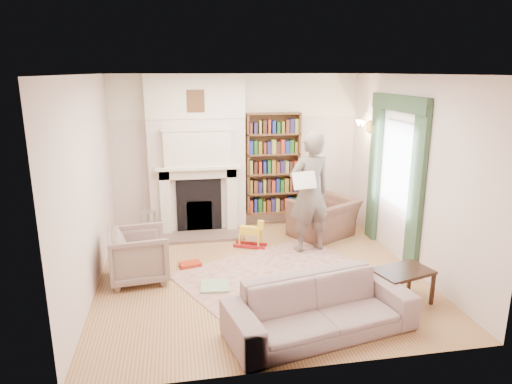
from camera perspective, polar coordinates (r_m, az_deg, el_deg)
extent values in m
plane|color=brown|center=(6.75, 0.38, -10.03)|extent=(4.50, 4.50, 0.00)
plane|color=white|center=(6.12, 0.42, 14.50)|extent=(4.50, 4.50, 0.00)
plane|color=silver|center=(8.46, -2.37, 5.07)|extent=(4.50, 0.00, 4.50)
plane|color=silver|center=(4.18, 6.00, -5.36)|extent=(4.50, 0.00, 4.50)
plane|color=silver|center=(6.29, -20.20, 0.71)|extent=(0.00, 4.50, 4.50)
plane|color=silver|center=(7.04, 18.73, 2.27)|extent=(0.00, 4.50, 4.50)
cube|color=silver|center=(8.23, -7.40, 4.67)|extent=(1.70, 0.35, 2.80)
cube|color=silver|center=(7.98, -7.26, 3.04)|extent=(1.47, 0.24, 0.05)
cube|color=black|center=(8.24, -7.13, -1.73)|extent=(0.80, 0.06, 0.96)
cube|color=silver|center=(7.94, -7.34, 5.44)|extent=(1.15, 0.18, 0.62)
cube|color=brown|center=(8.49, 2.13, 3.55)|extent=(1.00, 0.24, 1.85)
cube|color=silver|center=(7.37, 17.20, 3.33)|extent=(0.02, 0.90, 1.30)
cube|color=#314C33|center=(6.81, 19.41, 0.06)|extent=(0.07, 0.32, 2.40)
cube|color=#314C33|center=(8.02, 14.59, 2.59)|extent=(0.07, 0.32, 2.40)
cube|color=#314C33|center=(7.23, 17.44, 10.56)|extent=(0.09, 1.70, 0.24)
cube|color=#C1AE92|center=(6.61, 2.99, -10.53)|extent=(3.20, 2.91, 0.01)
imported|color=#4F322A|center=(8.13, 8.42, -3.21)|extent=(1.35, 1.30, 0.68)
imported|color=gray|center=(6.60, -14.41, -7.66)|extent=(0.89, 0.87, 0.72)
imported|color=gray|center=(5.25, 8.05, -14.13)|extent=(2.22, 1.24, 0.61)
imported|color=#63584F|center=(7.27, 6.72, -0.10)|extent=(0.79, 0.60, 1.95)
cube|color=white|center=(6.98, 6.07, 1.47)|extent=(0.40, 0.19, 0.26)
cylinder|color=#A9ADB1|center=(8.01, -13.18, -4.21)|extent=(0.31, 0.31, 0.55)
cube|color=#E7F054|center=(6.32, -5.18, -11.62)|extent=(0.41, 0.41, 0.03)
cube|color=#AA2A13|center=(6.99, -8.23, -8.92)|extent=(0.35, 0.28, 0.05)
cube|color=red|center=(6.30, 1.30, -11.73)|extent=(0.29, 0.30, 0.02)
cube|color=red|center=(6.43, 3.75, -11.17)|extent=(0.30, 0.27, 0.02)
cube|color=red|center=(6.45, 3.39, -11.09)|extent=(0.29, 0.26, 0.02)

